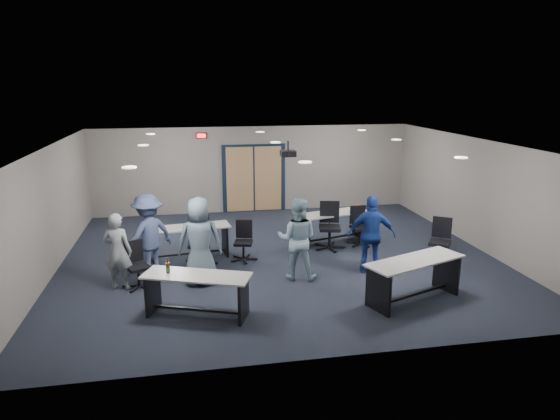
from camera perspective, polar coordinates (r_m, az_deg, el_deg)
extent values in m
plane|color=black|center=(11.89, -0.06, -5.43)|extent=(10.00, 10.00, 0.00)
cube|color=gray|center=(15.86, -3.03, 4.66)|extent=(10.00, 0.04, 2.70)
cube|color=gray|center=(7.32, 6.40, -7.26)|extent=(10.00, 0.04, 2.70)
cube|color=gray|center=(11.70, -24.91, -0.23)|extent=(0.04, 9.00, 2.70)
cube|color=gray|center=(13.32, 21.60, 1.76)|extent=(0.04, 9.00, 2.70)
cube|color=white|center=(11.26, -0.07, 7.60)|extent=(10.00, 9.00, 0.04)
cube|color=black|center=(15.88, -3.00, 3.58)|extent=(2.00, 0.06, 2.20)
cube|color=#AA7A4E|center=(15.81, -4.61, 3.50)|extent=(0.85, 0.04, 2.05)
cube|color=#AA7A4E|center=(15.93, -1.38, 3.62)|extent=(0.85, 0.04, 2.05)
cube|color=black|center=(15.53, -8.98, 8.40)|extent=(0.32, 0.05, 0.18)
cube|color=#FF0C0C|center=(15.50, -8.98, 8.39)|extent=(0.26, 0.02, 0.12)
cylinder|color=black|center=(11.82, 0.93, 7.34)|extent=(0.04, 0.04, 0.24)
cube|color=black|center=(11.84, 0.93, 6.47)|extent=(0.35, 0.30, 0.14)
cylinder|color=black|center=(11.70, 1.08, 6.37)|extent=(0.08, 0.03, 0.08)
cube|color=#A1A098|center=(8.92, -9.52, -7.41)|extent=(2.00, 1.27, 0.03)
cube|color=black|center=(9.38, -14.33, -9.11)|extent=(0.26, 0.56, 0.74)
cube|color=black|center=(8.84, -4.19, -10.18)|extent=(0.26, 0.56, 0.74)
cube|color=black|center=(9.18, -9.35, -11.16)|extent=(1.59, 0.66, 0.04)
cube|color=#A1A098|center=(9.71, 15.21, -5.60)|extent=(2.13, 1.35, 0.03)
cube|color=black|center=(9.26, 11.16, -9.07)|extent=(0.27, 0.60, 0.78)
cube|color=black|center=(10.49, 18.47, -6.71)|extent=(0.27, 0.60, 0.78)
cube|color=black|center=(9.96, 14.94, -9.33)|extent=(1.69, 0.69, 0.04)
cube|color=#A1A098|center=(11.85, -10.29, -1.96)|extent=(1.94, 0.86, 0.03)
cube|color=black|center=(11.89, -14.18, -4.03)|extent=(0.13, 0.57, 0.73)
cube|color=black|center=(12.09, -6.30, -3.36)|extent=(0.13, 0.57, 0.73)
cube|color=black|center=(12.05, -10.15, -4.87)|extent=(1.66, 0.27, 0.04)
cube|color=#A1A098|center=(12.90, 6.07, -0.38)|extent=(2.01, 1.13, 0.03)
cube|color=black|center=(12.59, 2.75, -2.52)|extent=(0.21, 0.58, 0.74)
cube|color=black|center=(13.46, 9.09, -1.56)|extent=(0.21, 0.58, 0.74)
cube|color=black|center=(13.09, 5.99, -3.14)|extent=(1.65, 0.51, 0.04)
cylinder|color=red|center=(13.29, 8.79, 0.32)|extent=(0.08, 0.08, 0.13)
imported|color=gray|center=(10.41, -18.06, -4.52)|extent=(0.66, 0.53, 1.58)
imported|color=slate|center=(10.23, -9.16, -3.56)|extent=(0.90, 0.59, 1.83)
imported|color=#9AB9CC|center=(10.42, 1.98, -3.31)|extent=(1.01, 0.89, 1.74)
imported|color=navy|center=(10.89, 10.41, -2.80)|extent=(1.08, 0.67, 1.72)
imported|color=#485583|center=(10.94, -14.79, -2.79)|extent=(1.32, 1.22, 1.78)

